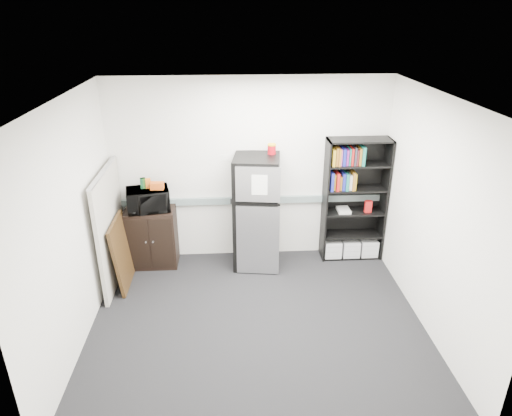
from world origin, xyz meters
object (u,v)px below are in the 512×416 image
at_px(cubicle_partition, 111,228).
at_px(microwave, 148,200).
at_px(bookshelf, 354,201).
at_px(cabinet, 152,237).
at_px(refrigerator, 256,213).

relative_size(cubicle_partition, microwave, 2.79).
bearing_deg(bookshelf, microwave, -178.45).
bearing_deg(bookshelf, cabinet, -178.76).
relative_size(bookshelf, cubicle_partition, 1.14).
height_order(bookshelf, cabinet, bookshelf).
distance_m(bookshelf, microwave, 2.98).
xyz_separation_m(bookshelf, refrigerator, (-1.45, -0.14, -0.08)).
xyz_separation_m(bookshelf, cabinet, (-2.97, -0.06, -0.47)).
height_order(cubicle_partition, cabinet, cubicle_partition).
distance_m(bookshelf, refrigerator, 1.46).
bearing_deg(refrigerator, cabinet, -175.24).
relative_size(cubicle_partition, refrigerator, 0.98).
height_order(cabinet, refrigerator, refrigerator).
distance_m(bookshelf, cabinet, 3.01).
bearing_deg(microwave, cabinet, 78.08).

